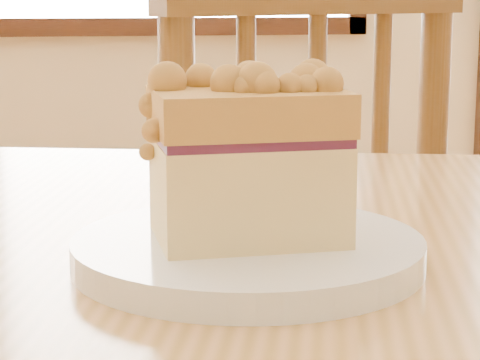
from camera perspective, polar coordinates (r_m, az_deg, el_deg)
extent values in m
cube|color=#371D0F|center=(4.29, -3.90, 9.32)|extent=(1.76, 0.06, 0.08)
cube|color=tan|center=(0.58, 8.72, -7.28)|extent=(1.41, 1.11, 0.04)
cube|color=brown|center=(1.29, -0.76, -8.96)|extent=(0.57, 0.57, 0.04)
cylinder|color=brown|center=(1.17, 11.57, 0.85)|extent=(0.04, 0.04, 0.48)
cylinder|color=brown|center=(0.97, -3.78, -1.11)|extent=(0.04, 0.04, 0.48)
cylinder|color=brown|center=(1.12, 8.46, -0.06)|extent=(0.02, 0.02, 0.41)
cylinder|color=brown|center=(1.07, 4.61, -0.58)|extent=(0.02, 0.02, 0.41)
cylinder|color=brown|center=(1.02, 0.36, -1.15)|extent=(0.02, 0.02, 0.41)
cylinder|color=white|center=(0.57, 0.48, -4.37)|extent=(0.21, 0.21, 0.02)
cylinder|color=white|center=(0.57, 0.48, -4.82)|extent=(0.15, 0.15, 0.01)
cube|color=#FFDB90|center=(0.56, 0.48, -0.60)|extent=(0.11, 0.09, 0.06)
cube|color=#44132C|center=(0.55, 0.49, 2.66)|extent=(0.11, 0.09, 0.01)
cube|color=gold|center=(0.55, 0.49, 4.24)|extent=(0.12, 0.09, 0.03)
sphere|color=gold|center=(0.52, -2.45, 5.63)|extent=(0.02, 0.02, 0.02)
sphere|color=gold|center=(0.55, -4.34, 5.93)|extent=(0.02, 0.02, 0.02)
sphere|color=gold|center=(0.57, 1.31, 6.23)|extent=(0.02, 0.02, 0.02)
sphere|color=gold|center=(0.56, 1.14, 6.17)|extent=(0.02, 0.02, 0.02)
sphere|color=gold|center=(0.54, -2.40, 5.85)|extent=(0.02, 0.02, 0.02)
sphere|color=gold|center=(0.53, 3.39, 5.86)|extent=(0.03, 0.03, 0.03)
sphere|color=gold|center=(0.55, 4.48, 6.04)|extent=(0.03, 0.03, 0.03)
sphere|color=gold|center=(0.52, -3.44, 5.55)|extent=(0.02, 0.02, 0.02)
sphere|color=gold|center=(0.57, -4.05, 6.13)|extent=(0.02, 0.02, 0.02)
sphere|color=gold|center=(0.53, 2.72, 5.73)|extent=(0.02, 0.02, 0.02)
sphere|color=gold|center=(0.53, -2.02, 5.69)|extent=(0.02, 0.02, 0.02)
sphere|color=gold|center=(0.55, -4.43, 5.78)|extent=(0.01, 0.01, 0.01)
sphere|color=gold|center=(0.55, -1.61, 5.92)|extent=(0.02, 0.02, 0.02)
sphere|color=gold|center=(0.59, 2.04, 6.26)|extent=(0.02, 0.02, 0.02)
sphere|color=gold|center=(0.56, -5.90, 2.63)|extent=(0.02, 0.02, 0.02)
sphere|color=gold|center=(0.53, -5.45, 3.94)|extent=(0.02, 0.02, 0.02)
sphere|color=gold|center=(0.56, -5.67, 3.12)|extent=(0.01, 0.01, 0.01)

